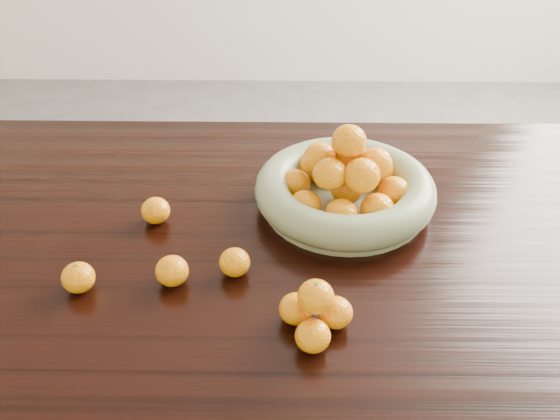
{
  "coord_description": "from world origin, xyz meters",
  "views": [
    {
      "loc": [
        -0.02,
        -0.99,
        1.51
      ],
      "look_at": [
        -0.04,
        -0.02,
        0.83
      ],
      "focal_mm": 40.0,
      "sensor_mm": 36.0,
      "label": 1
    }
  ],
  "objects_px": {
    "loose_orange_0": "(78,277)",
    "dining_table": "(298,271)",
    "orange_pyramid": "(315,313)",
    "fruit_bowl": "(345,187)"
  },
  "relations": [
    {
      "from": "fruit_bowl",
      "to": "loose_orange_0",
      "type": "xyz_separation_m",
      "value": [
        -0.49,
        -0.27,
        -0.02
      ]
    },
    {
      "from": "fruit_bowl",
      "to": "orange_pyramid",
      "type": "relative_size",
      "value": 3.07
    },
    {
      "from": "loose_orange_0",
      "to": "dining_table",
      "type": "bearing_deg",
      "value": 21.99
    },
    {
      "from": "fruit_bowl",
      "to": "loose_orange_0",
      "type": "bearing_deg",
      "value": -151.35
    },
    {
      "from": "dining_table",
      "to": "orange_pyramid",
      "type": "xyz_separation_m",
      "value": [
        0.02,
        -0.25,
        0.13
      ]
    },
    {
      "from": "dining_table",
      "to": "orange_pyramid",
      "type": "bearing_deg",
      "value": -84.96
    },
    {
      "from": "orange_pyramid",
      "to": "loose_orange_0",
      "type": "bearing_deg",
      "value": 167.13
    },
    {
      "from": "dining_table",
      "to": "orange_pyramid",
      "type": "distance_m",
      "value": 0.29
    },
    {
      "from": "orange_pyramid",
      "to": "dining_table",
      "type": "bearing_deg",
      "value": 95.04
    },
    {
      "from": "fruit_bowl",
      "to": "orange_pyramid",
      "type": "distance_m",
      "value": 0.37
    }
  ]
}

